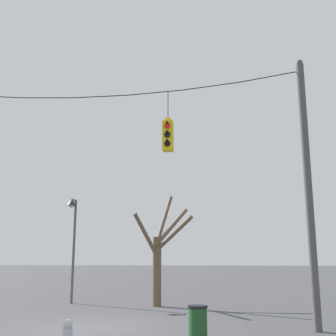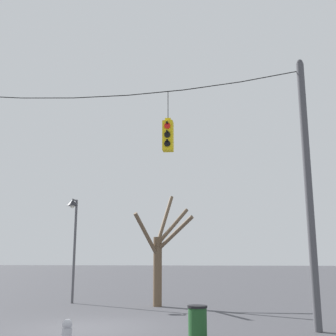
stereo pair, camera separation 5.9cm
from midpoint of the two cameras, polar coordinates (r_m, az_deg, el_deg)
ground_plane at (r=13.79m, az=-10.54°, el=-20.53°), size 200.00×200.00×0.00m
utility_pole_right at (r=13.60m, az=18.34°, el=-2.46°), size 0.24×0.24×8.42m
span_wire at (r=14.84m, az=-9.24°, el=10.20°), size 13.35×0.03×0.59m
traffic_light_near_left_pole at (r=13.83m, az=-0.12°, el=4.42°), size 0.34×0.58×2.05m
street_lamp at (r=20.62m, az=-12.88°, el=-7.29°), size 0.51×0.87×4.84m
bare_tree at (r=19.10m, az=-1.20°, el=-11.55°), size 2.62×2.90×5.03m
trash_bin at (r=11.75m, az=3.91°, el=-20.10°), size 0.53×0.53×0.85m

